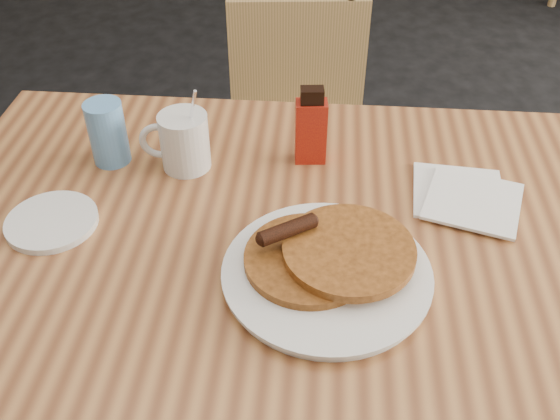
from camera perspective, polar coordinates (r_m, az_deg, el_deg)
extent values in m
cube|color=#A86D3B|center=(1.06, 1.00, -2.91)|extent=(1.32, 0.92, 0.04)
cube|color=tan|center=(1.07, 0.99, -3.50)|extent=(1.37, 0.96, 0.02)
cylinder|color=tan|center=(1.66, 20.78, -4.38)|extent=(0.04, 0.04, 0.71)
cube|color=tan|center=(1.75, 1.42, 3.48)|extent=(0.39, 0.39, 0.04)
cube|color=tan|center=(1.78, 1.59, 12.57)|extent=(0.38, 0.06, 0.41)
cylinder|color=tan|center=(1.78, -3.65, -4.81)|extent=(0.04, 0.04, 0.39)
cylinder|color=tan|center=(2.01, 5.71, 1.17)|extent=(0.04, 0.04, 0.39)
cylinder|color=silver|center=(0.96, 4.28, -5.91)|extent=(0.31, 0.31, 0.02)
cylinder|color=silver|center=(0.96, 4.30, -5.62)|extent=(0.32, 0.32, 0.01)
cylinder|color=#A15A21|center=(0.96, 2.64, -4.49)|extent=(0.20, 0.20, 0.01)
cylinder|color=#A15A21|center=(0.96, 6.33, -3.67)|extent=(0.20, 0.20, 0.01)
cylinder|color=black|center=(0.96, 0.69, -1.81)|extent=(0.09, 0.07, 0.02)
cylinder|color=silver|center=(1.17, -8.71, 6.21)|extent=(0.09, 0.09, 0.11)
torus|color=silver|center=(1.18, -11.00, 6.21)|extent=(0.07, 0.01, 0.07)
cylinder|color=black|center=(1.15, -8.93, 8.10)|extent=(0.08, 0.08, 0.01)
cylinder|color=white|center=(1.15, -8.25, 7.79)|extent=(0.05, 0.04, 0.16)
cube|color=maroon|center=(1.17, 2.83, 7.16)|extent=(0.06, 0.04, 0.13)
cube|color=black|center=(1.13, 2.96, 10.41)|extent=(0.04, 0.03, 0.03)
cube|color=white|center=(1.16, 15.97, 1.50)|extent=(0.18, 0.18, 0.01)
cube|color=white|center=(1.14, 17.25, 0.78)|extent=(0.20, 0.20, 0.01)
cylinder|color=#5C99D8|center=(1.21, -15.49, 6.82)|extent=(0.09, 0.09, 0.12)
cylinder|color=silver|center=(1.12, -20.14, -0.99)|extent=(0.20, 0.20, 0.01)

